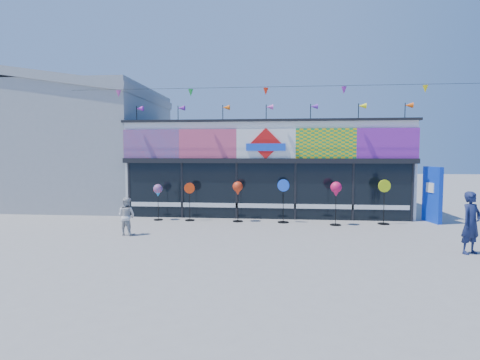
# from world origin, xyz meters

# --- Properties ---
(ground) EXTENTS (80.00, 80.00, 0.00)m
(ground) POSITION_xyz_m (0.00, 0.00, 0.00)
(ground) COLOR gray
(ground) RESTS_ON ground
(kite_shop) EXTENTS (16.00, 5.70, 5.31)m
(kite_shop) POSITION_xyz_m (0.00, 5.94, 2.05)
(kite_shop) COLOR white
(kite_shop) RESTS_ON ground
(neighbour_building) EXTENTS (8.18, 7.20, 6.87)m
(neighbour_building) POSITION_xyz_m (-10.00, 7.00, 3.20)
(neighbour_building) COLOR #949799
(neighbour_building) RESTS_ON ground
(blue_sign) EXTENTS (0.37, 1.10, 2.18)m
(blue_sign) POSITION_xyz_m (6.51, 3.31, 1.10)
(blue_sign) COLOR #0D37C7
(blue_sign) RESTS_ON ground
(spinner_0) EXTENTS (0.37, 0.37, 1.46)m
(spinner_0) POSITION_xyz_m (-4.32, 2.73, 1.17)
(spinner_0) COLOR black
(spinner_0) RESTS_ON ground
(spinner_1) EXTENTS (0.43, 0.39, 1.53)m
(spinner_1) POSITION_xyz_m (-3.02, 2.74, 0.81)
(spinner_1) COLOR black
(spinner_1) RESTS_ON ground
(spinner_2) EXTENTS (0.40, 0.40, 1.60)m
(spinner_2) POSITION_xyz_m (-1.08, 2.70, 1.28)
(spinner_2) COLOR black
(spinner_2) RESTS_ON ground
(spinner_3) EXTENTS (0.46, 0.43, 1.70)m
(spinner_3) POSITION_xyz_m (0.71, 2.65, 0.90)
(spinner_3) COLOR black
(spinner_3) RESTS_ON ground
(spinner_4) EXTENTS (0.42, 0.42, 1.64)m
(spinner_4) POSITION_xyz_m (2.66, 2.30, 1.31)
(spinner_4) COLOR black
(spinner_4) RESTS_ON ground
(spinner_5) EXTENTS (0.48, 0.43, 1.71)m
(spinner_5) POSITION_xyz_m (4.52, 2.69, 0.90)
(spinner_5) COLOR black
(spinner_5) RESTS_ON ground
(adult_man) EXTENTS (0.73, 0.64, 1.68)m
(adult_man) POSITION_xyz_m (5.63, -1.45, 0.84)
(adult_man) COLOR #161E45
(adult_man) RESTS_ON ground
(child) EXTENTS (0.68, 0.49, 1.25)m
(child) POSITION_xyz_m (-4.49, -0.08, 0.63)
(child) COLOR #BEBEBE
(child) RESTS_ON ground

